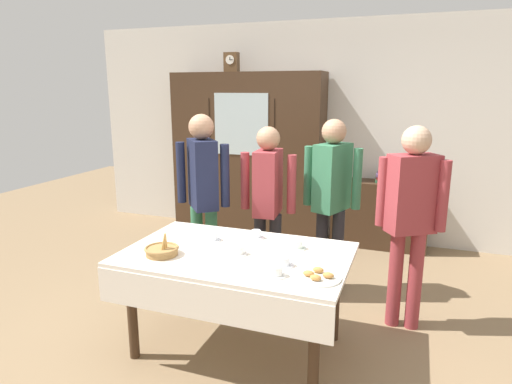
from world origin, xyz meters
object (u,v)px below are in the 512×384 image
at_px(dining_table, 235,268).
at_px(pastry_plate, 318,276).
at_px(tea_cup_mid_left, 297,245).
at_px(bread_basket, 162,250).
at_px(spoon_mid_left, 192,232).
at_px(person_beside_shelf, 332,190).
at_px(book_stack, 382,177).
at_px(tea_cup_near_left, 239,251).
at_px(wall_cabinet, 248,155).
at_px(person_by_cabinet, 203,187).
at_px(bookshelf_low, 379,214).
at_px(person_behind_table_right, 268,195).
at_px(mantel_clock, 232,62).
at_px(tea_cup_far_left, 256,235).
at_px(spoon_center, 274,245).
at_px(tea_cup_far_right, 276,272).
at_px(person_near_right_end, 411,209).
at_px(tea_cup_mid_right, 213,237).
at_px(tea_cup_front_edge, 284,262).

height_order(dining_table, pastry_plate, pastry_plate).
bearing_deg(tea_cup_mid_left, bread_basket, -152.71).
bearing_deg(pastry_plate, dining_table, 162.24).
height_order(spoon_mid_left, person_beside_shelf, person_beside_shelf).
relative_size(book_stack, tea_cup_near_left, 1.65).
height_order(dining_table, person_beside_shelf, person_beside_shelf).
xyz_separation_m(wall_cabinet, person_by_cabinet, (0.25, -1.78, -0.02)).
distance_m(wall_cabinet, pastry_plate, 3.20).
xyz_separation_m(bookshelf_low, bread_basket, (-1.25, -2.83, 0.39)).
height_order(wall_cabinet, tea_cup_near_left, wall_cabinet).
height_order(person_behind_table_right, person_by_cabinet, person_by_cabinet).
xyz_separation_m(dining_table, wall_cabinet, (-0.90, 2.59, 0.39)).
relative_size(mantel_clock, tea_cup_far_left, 1.85).
bearing_deg(dining_table, tea_cup_near_left, 1.71).
relative_size(tea_cup_mid_left, bread_basket, 0.54).
height_order(tea_cup_mid_left, spoon_center, tea_cup_mid_left).
bearing_deg(tea_cup_far_left, dining_table, -94.16).
xyz_separation_m(tea_cup_far_right, person_beside_shelf, (0.06, 1.46, 0.21)).
xyz_separation_m(mantel_clock, spoon_center, (1.32, -2.33, -1.44)).
distance_m(mantel_clock, spoon_center, 3.05).
xyz_separation_m(bread_basket, person_behind_table_right, (0.38, 1.18, 0.16)).
bearing_deg(pastry_plate, person_near_right_end, 63.29).
distance_m(wall_cabinet, tea_cup_mid_right, 2.48).
bearing_deg(tea_cup_near_left, spoon_center, 54.74).
bearing_deg(tea_cup_mid_left, person_behind_table_right, 122.73).
bearing_deg(tea_cup_front_edge, spoon_center, 117.62).
relative_size(wall_cabinet, pastry_plate, 7.44).
bearing_deg(tea_cup_mid_left, person_beside_shelf, 86.17).
xyz_separation_m(bookshelf_low, book_stack, (0.00, 0.00, 0.46)).
relative_size(tea_cup_front_edge, person_near_right_end, 0.08).
distance_m(dining_table, tea_cup_far_left, 0.39).
xyz_separation_m(tea_cup_near_left, person_by_cabinet, (-0.68, 0.81, 0.24)).
xyz_separation_m(wall_cabinet, tea_cup_mid_left, (1.29, -2.34, -0.26)).
xyz_separation_m(tea_cup_far_right, spoon_mid_left, (-0.89, 0.58, -0.02)).
relative_size(bread_basket, person_near_right_end, 0.15).
bearing_deg(spoon_center, person_by_cabinet, 147.21).
height_order(mantel_clock, tea_cup_near_left, mantel_clock).
distance_m(tea_cup_mid_right, person_by_cabinet, 0.75).
relative_size(bread_basket, person_behind_table_right, 0.15).
height_order(dining_table, tea_cup_front_edge, tea_cup_front_edge).
xyz_separation_m(dining_table, book_stack, (0.78, 2.64, 0.21)).
xyz_separation_m(wall_cabinet, pastry_plate, (1.54, -2.79, -0.27)).
bearing_deg(wall_cabinet, spoon_mid_left, -80.14).
height_order(pastry_plate, spoon_center, pastry_plate).
height_order(tea_cup_near_left, tea_cup_front_edge, same).
xyz_separation_m(tea_cup_front_edge, person_behind_table_right, (-0.47, 1.07, 0.16)).
bearing_deg(dining_table, tea_cup_mid_left, 32.51).
height_order(tea_cup_front_edge, pastry_plate, tea_cup_front_edge).
height_order(book_stack, tea_cup_mid_left, book_stack).
bearing_deg(tea_cup_front_edge, tea_cup_near_left, 166.33).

